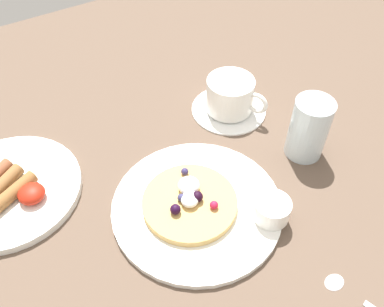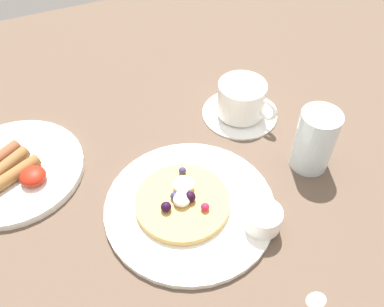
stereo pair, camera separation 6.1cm
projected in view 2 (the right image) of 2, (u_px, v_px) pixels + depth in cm
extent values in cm
cube|color=brown|center=(179.00, 193.00, 65.68)|extent=(180.31, 129.56, 3.00)
cylinder|color=white|center=(190.00, 207.00, 61.46)|extent=(25.61, 25.61, 1.04)
cylinder|color=tan|center=(182.00, 202.00, 60.67)|extent=(14.18, 14.18, 1.20)
sphere|color=black|center=(191.00, 196.00, 59.59)|extent=(1.70, 1.70, 1.70)
sphere|color=navy|center=(183.00, 195.00, 60.03)|extent=(1.33, 1.33, 1.33)
sphere|color=black|center=(166.00, 207.00, 58.44)|extent=(1.55, 1.55, 1.55)
sphere|color=#342C5A|center=(182.00, 171.00, 63.29)|extent=(1.15, 1.15, 1.15)
sphere|color=navy|center=(184.00, 192.00, 60.40)|extent=(1.29, 1.29, 1.29)
sphere|color=navy|center=(174.00, 196.00, 59.94)|extent=(1.21, 1.21, 1.21)
sphere|color=#C41D40|center=(205.00, 207.00, 58.61)|extent=(1.24, 1.24, 1.24)
ellipsoid|color=white|center=(183.00, 197.00, 59.57)|extent=(2.57, 2.57, 1.54)
ellipsoid|color=white|center=(182.00, 199.00, 59.33)|extent=(2.56, 2.56, 1.54)
ellipsoid|color=white|center=(182.00, 185.00, 60.83)|extent=(3.28, 3.28, 1.97)
cylinder|color=white|center=(263.00, 218.00, 57.52)|extent=(5.29, 5.29, 3.26)
cylinder|color=maroon|center=(263.00, 216.00, 57.04)|extent=(4.33, 4.33, 0.39)
cylinder|color=white|center=(14.00, 170.00, 66.20)|extent=(22.42, 22.42, 1.28)
cylinder|color=brown|center=(9.00, 178.00, 62.94)|extent=(10.39, 6.28, 2.04)
cylinder|color=brown|center=(0.00, 171.00, 63.91)|extent=(9.97, 7.36, 2.04)
ellipsoid|color=#AD2111|center=(33.00, 176.00, 63.11)|extent=(4.04, 4.04, 2.22)
cylinder|color=white|center=(240.00, 113.00, 76.06)|extent=(13.89, 13.89, 0.68)
cylinder|color=white|center=(241.00, 99.00, 73.53)|extent=(8.65, 8.65, 6.20)
torus|color=white|center=(267.00, 110.00, 71.00)|extent=(2.61, 4.18, 4.27)
cylinder|color=brown|center=(242.00, 90.00, 72.07)|extent=(7.35, 7.35, 0.50)
ellipsoid|color=silver|center=(317.00, 300.00, 52.04)|extent=(2.86, 2.20, 0.60)
cylinder|color=silver|center=(315.00, 140.00, 64.16)|extent=(6.30, 6.30, 10.74)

